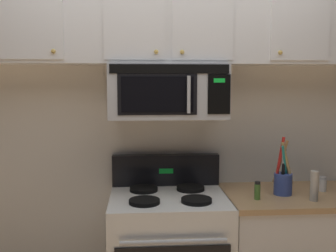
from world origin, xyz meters
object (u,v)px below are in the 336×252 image
spice_jar (257,191)px  over_range_microwave (167,91)px  salt_shaker (323,184)px  utensil_crock_blue (283,179)px  pepper_mill (314,186)px

spice_jar → over_range_microwave: bearing=157.3°
salt_shaker → utensil_crock_blue: bearing=-169.2°
salt_shaker → spice_jar: (-0.50, -0.15, 0.01)m
salt_shaker → pepper_mill: bearing=-126.7°
over_range_microwave → utensil_crock_blue: size_ratio=1.98×
utensil_crock_blue → spice_jar: 0.23m
utensil_crock_blue → pepper_mill: utensil_crock_blue is taller
over_range_microwave → salt_shaker: bearing=-4.2°
utensil_crock_blue → salt_shaker: size_ratio=3.83×
over_range_microwave → utensil_crock_blue: over_range_microwave is taller
over_range_microwave → utensil_crock_blue: bearing=-10.1°
pepper_mill → salt_shaker: bearing=53.3°
over_range_microwave → spice_jar: bearing=-22.7°
pepper_mill → spice_jar: bearing=170.9°
over_range_microwave → spice_jar: size_ratio=6.63×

